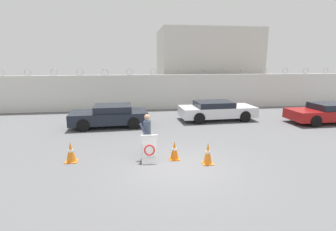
{
  "coord_description": "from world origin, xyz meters",
  "views": [
    {
      "loc": [
        -1.6,
        -8.52,
        3.67
      ],
      "look_at": [
        -0.06,
        2.69,
        1.28
      ],
      "focal_mm": 28.0,
      "sensor_mm": 36.0,
      "label": 1
    }
  ],
  "objects": [
    {
      "name": "ground_plane",
      "position": [
        0.0,
        0.0,
        0.0
      ],
      "size": [
        90.0,
        90.0,
        0.0
      ],
      "primitive_type": "plane",
      "color": "#5B5B5E"
    },
    {
      "name": "perimeter_wall",
      "position": [
        -0.0,
        11.15,
        1.31
      ],
      "size": [
        36.0,
        0.3,
        3.07
      ],
      "color": "silver",
      "rests_on": "ground_plane"
    },
    {
      "name": "building_block",
      "position": [
        5.26,
        15.4,
        3.18
      ],
      "size": [
        8.61,
        5.95,
        6.35
      ],
      "color": "beige",
      "rests_on": "ground_plane"
    },
    {
      "name": "barricade_sign",
      "position": [
        -1.04,
        0.63,
        0.5
      ],
      "size": [
        0.62,
        0.72,
        1.01
      ],
      "rotation": [
        0.0,
        0.0,
        -0.03
      ],
      "color": "white",
      "rests_on": "ground_plane"
    },
    {
      "name": "security_guard",
      "position": [
        -1.07,
        1.28,
        0.91
      ],
      "size": [
        0.48,
        0.6,
        1.65
      ],
      "rotation": [
        0.0,
        0.0,
        -1.79
      ],
      "color": "#232838",
      "rests_on": "ground_plane"
    },
    {
      "name": "traffic_cone_near",
      "position": [
        1.03,
        0.12,
        0.4
      ],
      "size": [
        0.37,
        0.37,
        0.8
      ],
      "color": "orange",
      "rests_on": "ground_plane"
    },
    {
      "name": "traffic_cone_mid",
      "position": [
        -3.9,
        1.0,
        0.37
      ],
      "size": [
        0.42,
        0.42,
        0.75
      ],
      "color": "orange",
      "rests_on": "ground_plane"
    },
    {
      "name": "traffic_cone_far",
      "position": [
        -0.09,
        0.72,
        0.35
      ],
      "size": [
        0.38,
        0.38,
        0.7
      ],
      "color": "orange",
      "rests_on": "ground_plane"
    },
    {
      "name": "parked_car_front_coupe",
      "position": [
        -2.88,
        6.25,
        0.62
      ],
      "size": [
        4.32,
        2.16,
        1.21
      ],
      "rotation": [
        0.0,
        0.0,
        3.19
      ],
      "color": "black",
      "rests_on": "ground_plane"
    },
    {
      "name": "parked_car_rear_sedan",
      "position": [
        3.6,
        7.02,
        0.62
      ],
      "size": [
        4.72,
        2.17,
        1.18
      ],
      "rotation": [
        0.0,
        0.0,
        0.04
      ],
      "color": "black",
      "rests_on": "ground_plane"
    },
    {
      "name": "parked_car_far_side",
      "position": [
        10.01,
        5.37,
        0.61
      ],
      "size": [
        4.79,
        2.03,
        1.17
      ],
      "rotation": [
        0.0,
        0.0,
        3.17
      ],
      "color": "black",
      "rests_on": "ground_plane"
    }
  ]
}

